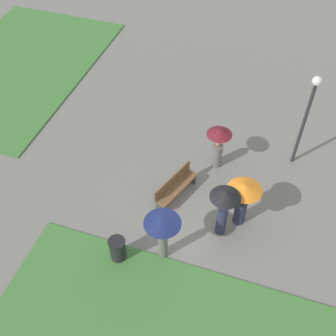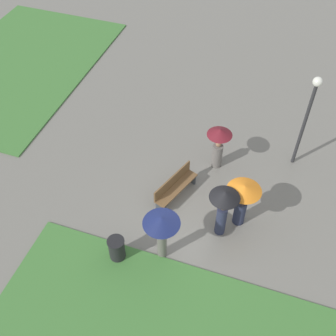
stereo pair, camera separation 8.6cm
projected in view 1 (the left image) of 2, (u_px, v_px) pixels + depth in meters
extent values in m
plane|color=slate|center=(192.00, 226.00, 13.91)|extent=(90.00, 90.00, 0.00)
cube|color=#427A38|center=(17.00, 67.00, 20.04)|extent=(10.45, 6.74, 0.06)
cube|color=brown|center=(177.00, 188.00, 14.45)|extent=(1.93, 1.04, 0.05)
cube|color=brown|center=(173.00, 181.00, 14.34)|extent=(1.80, 0.70, 0.45)
cube|color=#383D42|center=(161.00, 207.00, 14.17)|extent=(0.20, 0.38, 0.40)
cube|color=#383D42|center=(191.00, 178.00, 15.06)|extent=(0.20, 0.38, 0.40)
cylinder|color=#2D2D30|center=(303.00, 126.00, 14.62)|extent=(0.12, 0.12, 3.49)
sphere|color=white|center=(317.00, 81.00, 13.21)|extent=(0.32, 0.32, 0.32)
cylinder|color=#232326|center=(118.00, 250.00, 12.80)|extent=(0.49, 0.49, 0.86)
cylinder|color=black|center=(116.00, 242.00, 12.47)|extent=(0.53, 0.53, 0.03)
cylinder|color=#282D47|center=(240.00, 211.00, 13.66)|extent=(0.50, 0.50, 1.05)
sphere|color=tan|center=(243.00, 199.00, 13.20)|extent=(0.20, 0.20, 0.20)
cylinder|color=#4C4C4F|center=(244.00, 194.00, 13.00)|extent=(0.02, 0.02, 0.35)
cone|color=orange|center=(245.00, 188.00, 12.79)|extent=(1.09, 1.09, 0.20)
cylinder|color=slate|center=(163.00, 244.00, 12.77)|extent=(0.31, 0.31, 1.13)
sphere|color=brown|center=(163.00, 232.00, 12.28)|extent=(0.20, 0.20, 0.20)
cylinder|color=#4C4C4F|center=(162.00, 227.00, 12.08)|extent=(0.02, 0.02, 0.35)
cone|color=navy|center=(162.00, 220.00, 11.85)|extent=(1.10, 1.10, 0.26)
cylinder|color=#282D47|center=(222.00, 220.00, 13.33)|extent=(0.46, 0.46, 1.20)
sphere|color=brown|center=(224.00, 206.00, 12.81)|extent=(0.22, 0.22, 0.22)
cylinder|color=#4C4C4F|center=(225.00, 201.00, 12.60)|extent=(0.02, 0.02, 0.35)
cone|color=black|center=(226.00, 194.00, 12.38)|extent=(0.94, 0.94, 0.26)
cylinder|color=slate|center=(217.00, 155.00, 15.42)|extent=(0.51, 0.51, 0.98)
sphere|color=#997051|center=(218.00, 144.00, 14.98)|extent=(0.21, 0.21, 0.21)
cylinder|color=#4C4C4F|center=(219.00, 138.00, 14.77)|extent=(0.02, 0.02, 0.35)
cone|color=maroon|center=(220.00, 132.00, 14.55)|extent=(0.90, 0.90, 0.25)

